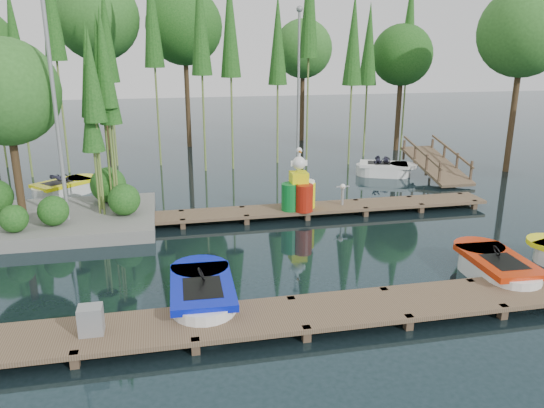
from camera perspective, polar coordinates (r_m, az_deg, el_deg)
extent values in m
plane|color=#1E3138|center=(15.23, -1.46, -4.61)|extent=(90.00, 90.00, 0.00)
cube|color=brown|center=(11.13, 2.85, -11.72)|extent=(18.00, 1.50, 0.10)
cube|color=#4E3B2A|center=(10.54, -20.40, -15.89)|extent=(0.16, 0.16, 0.50)
cube|color=#4E3B2A|center=(11.62, -19.56, -12.58)|extent=(0.16, 0.16, 0.50)
cube|color=#4E3B2A|center=(10.40, -8.21, -15.38)|extent=(0.16, 0.16, 0.50)
cube|color=#4E3B2A|center=(11.49, -8.66, -12.06)|extent=(0.16, 0.16, 0.50)
cube|color=#4E3B2A|center=(10.70, 3.71, -14.23)|extent=(0.16, 0.16, 0.50)
cube|color=#4E3B2A|center=(11.76, 2.05, -11.14)|extent=(0.16, 0.16, 0.50)
cube|color=#4E3B2A|center=(11.41, 14.44, -12.67)|extent=(0.16, 0.16, 0.50)
cube|color=#4E3B2A|center=(12.41, 11.88, -9.95)|extent=(0.16, 0.16, 0.50)
cube|color=#4E3B2A|center=(12.45, 23.54, -10.99)|extent=(0.16, 0.16, 0.50)
cube|color=#4E3B2A|center=(13.37, 20.46, -8.67)|extent=(0.16, 0.16, 0.50)
cube|color=brown|center=(17.64, 0.25, -0.70)|extent=(15.00, 1.20, 0.10)
cube|color=#4E3B2A|center=(17.26, -23.14, -3.22)|extent=(0.16, 0.16, 0.50)
cube|color=#4E3B2A|center=(18.15, -22.60, -2.20)|extent=(0.16, 0.16, 0.50)
cube|color=#4E3B2A|center=(16.96, -16.42, -2.86)|extent=(0.16, 0.16, 0.50)
cube|color=#4E3B2A|center=(17.87, -16.21, -1.85)|extent=(0.16, 0.16, 0.50)
cube|color=#4E3B2A|center=(16.90, -9.55, -2.46)|extent=(0.16, 0.16, 0.50)
cube|color=#4E3B2A|center=(17.81, -9.70, -1.46)|extent=(0.16, 0.16, 0.50)
cube|color=#4E3B2A|center=(17.08, -2.74, -2.03)|extent=(0.16, 0.16, 0.50)
cube|color=#4E3B2A|center=(17.98, -3.24, -1.06)|extent=(0.16, 0.16, 0.50)
cube|color=#4E3B2A|center=(17.49, 3.83, -1.58)|extent=(0.16, 0.16, 0.50)
cube|color=#4E3B2A|center=(18.37, 3.03, -0.66)|extent=(0.16, 0.16, 0.50)
cube|color=#4E3B2A|center=(18.13, 10.02, -1.15)|extent=(0.16, 0.16, 0.50)
cube|color=#4E3B2A|center=(18.98, 8.96, -0.27)|extent=(0.16, 0.16, 0.50)
cube|color=#4E3B2A|center=(18.96, 15.73, -0.73)|extent=(0.16, 0.16, 0.50)
cube|color=#4E3B2A|center=(19.78, 14.47, 0.09)|extent=(0.16, 0.16, 0.50)
cube|color=#4E3B2A|center=(19.96, 20.90, -0.35)|extent=(0.16, 0.16, 0.50)
cube|color=#4E3B2A|center=(20.74, 19.51, 0.42)|extent=(0.16, 0.16, 0.50)
cube|color=slate|center=(18.11, -22.32, -1.77)|extent=(6.20, 4.20, 0.42)
sphere|color=#275F1E|center=(16.94, -22.46, -0.68)|extent=(0.90, 0.90, 0.90)
sphere|color=#275F1E|center=(18.80, -17.20, 1.98)|extent=(1.20, 1.20, 1.20)
sphere|color=#275F1E|center=(16.81, -26.01, -1.44)|extent=(0.80, 0.80, 0.80)
sphere|color=#275F1E|center=(17.24, -15.62, 0.46)|extent=(1.00, 1.00, 1.00)
cylinder|color=#412F1B|center=(18.26, -25.83, 3.88)|extent=(0.24, 0.24, 3.60)
sphere|color=#337128|center=(17.96, -26.73, 10.72)|extent=(3.20, 3.20, 3.20)
cylinder|color=olive|center=(17.78, -17.45, 7.66)|extent=(0.07, 0.07, 5.93)
cone|color=#275F1E|center=(17.60, -18.05, 14.33)|extent=(0.70, 0.70, 2.97)
cylinder|color=olive|center=(17.67, -18.49, 7.07)|extent=(0.07, 0.07, 5.66)
cone|color=#275F1E|center=(17.48, -19.10, 13.48)|extent=(0.70, 0.70, 2.83)
cylinder|color=olive|center=(17.84, -16.74, 6.59)|extent=(0.07, 0.07, 5.22)
cone|color=#275F1E|center=(17.63, -17.25, 12.44)|extent=(0.70, 0.70, 2.61)
cylinder|color=olive|center=(17.06, -18.25, 6.54)|extent=(0.07, 0.07, 5.53)
cone|color=#275F1E|center=(16.85, -18.86, 13.02)|extent=(0.70, 0.70, 2.76)
cylinder|color=olive|center=(17.34, -18.46, 4.11)|extent=(0.07, 0.07, 4.01)
cone|color=#275F1E|center=(17.11, -18.90, 8.70)|extent=(0.70, 0.70, 2.01)
cylinder|color=olive|center=(17.64, -17.10, 7.92)|extent=(0.07, 0.07, 6.11)
cone|color=#275F1E|center=(17.47, -17.71, 14.85)|extent=(0.70, 0.70, 3.05)
cylinder|color=#412F1B|center=(25.98, 24.60, 9.73)|extent=(0.26, 0.26, 6.06)
sphere|color=#337128|center=(25.86, 25.44, 16.38)|extent=(3.81, 3.81, 3.81)
cylinder|color=#412F1B|center=(29.55, 13.49, 10.45)|extent=(0.26, 0.26, 5.02)
sphere|color=#275F1E|center=(29.40, 13.83, 15.31)|extent=(3.16, 3.16, 3.16)
cylinder|color=#412F1B|center=(31.88, 3.28, 11.57)|extent=(0.26, 0.26, 5.31)
sphere|color=#337128|center=(31.74, 3.36, 16.34)|extent=(3.34, 3.34, 3.34)
cylinder|color=#412F1B|center=(30.11, -9.13, 12.18)|extent=(0.26, 0.26, 6.46)
sphere|color=#275F1E|center=(30.03, -9.43, 18.33)|extent=(4.06, 4.06, 4.06)
cylinder|color=#412F1B|center=(30.16, -17.73, 11.99)|extent=(0.26, 0.26, 6.85)
sphere|color=#337128|center=(30.11, -18.34, 18.48)|extent=(4.31, 4.31, 4.31)
cylinder|color=olive|center=(24.88, -25.40, 11.04)|extent=(0.09, 0.09, 7.48)
cone|color=#275F1E|center=(24.82, -26.02, 15.83)|extent=(0.90, 0.90, 4.11)
cylinder|color=olive|center=(25.12, -22.13, 13.97)|extent=(0.09, 0.09, 9.66)
cylinder|color=olive|center=(25.92, -16.99, 12.32)|extent=(0.09, 0.09, 7.69)
cone|color=#275F1E|center=(25.87, -17.42, 17.06)|extent=(0.90, 0.90, 4.23)
cylinder|color=olive|center=(25.44, -12.47, 14.04)|extent=(0.09, 0.09, 8.99)
cone|color=#275F1E|center=(25.46, -12.85, 19.70)|extent=(0.90, 0.90, 4.94)
cylinder|color=olive|center=(23.92, -7.51, 13.46)|extent=(0.09, 0.09, 8.44)
cone|color=#275F1E|center=(23.91, -7.74, 19.12)|extent=(0.90, 0.90, 4.64)
cylinder|color=olive|center=(24.20, -4.42, 13.34)|extent=(0.09, 0.09, 8.22)
cone|color=#275F1E|center=(24.17, -4.55, 18.79)|extent=(0.90, 0.90, 4.52)
cylinder|color=olive|center=(25.48, 0.61, 12.64)|extent=(0.09, 0.09, 7.41)
cone|color=#275F1E|center=(25.42, 0.62, 17.31)|extent=(0.90, 0.90, 4.07)
cylinder|color=olive|center=(26.02, 3.93, 15.30)|extent=(0.09, 0.09, 9.77)
cylinder|color=olive|center=(25.41, 8.56, 12.45)|extent=(0.09, 0.09, 7.40)
cone|color=#275F1E|center=(25.35, 8.77, 17.12)|extent=(0.90, 0.90, 4.07)
cylinder|color=olive|center=(27.40, 10.17, 12.40)|extent=(0.09, 0.09, 7.14)
cone|color=#275F1E|center=(27.33, 10.39, 16.58)|extent=(0.90, 0.90, 3.93)
cylinder|color=olive|center=(29.30, 14.25, 13.87)|extent=(0.09, 0.09, 8.61)
cone|color=#275F1E|center=(29.30, 14.61, 18.58)|extent=(0.90, 0.90, 4.74)
cylinder|color=gray|center=(16.83, -22.18, 8.56)|extent=(0.12, 0.12, 7.00)
cylinder|color=gray|center=(25.87, 2.86, 12.23)|extent=(0.12, 0.12, 7.00)
sphere|color=gray|center=(25.83, 2.98, 20.22)|extent=(0.30, 0.30, 0.30)
cube|color=brown|center=(24.01, 17.20, 4.02)|extent=(1.50, 3.94, 0.95)
cube|color=#4E3B2A|center=(22.30, 17.58, 3.15)|extent=(0.08, 0.08, 0.90)
cube|color=#4E3B2A|center=(23.22, 16.30, 4.05)|extent=(0.08, 0.08, 0.90)
cube|color=#4E3B2A|center=(24.15, 15.11, 4.89)|extent=(0.08, 0.08, 0.90)
cube|color=#4E3B2A|center=(25.09, 14.01, 5.66)|extent=(0.08, 0.08, 0.90)
cube|color=brown|center=(23.56, 15.82, 5.39)|extent=(0.06, 3.54, 0.83)
cube|color=#4E3B2A|center=(23.02, 20.63, 3.26)|extent=(0.08, 0.08, 0.90)
cube|color=#4E3B2A|center=(23.90, 19.27, 4.14)|extent=(0.08, 0.08, 0.90)
cube|color=#4E3B2A|center=(24.81, 18.01, 4.95)|extent=(0.08, 0.08, 0.90)
cube|color=#4E3B2A|center=(25.73, 16.84, 5.71)|extent=(0.08, 0.08, 0.90)
cube|color=brown|center=(24.24, 18.77, 5.44)|extent=(0.06, 3.54, 0.83)
cube|color=white|center=(11.81, -7.47, -10.23)|extent=(1.36, 1.37, 0.60)
cylinder|color=white|center=(12.41, -7.64, -8.84)|extent=(1.36, 1.36, 0.60)
cylinder|color=white|center=(11.23, -7.29, -11.75)|extent=(1.36, 1.36, 0.60)
cube|color=#0715B6|center=(11.67, -7.53, -8.78)|extent=(1.41, 2.33, 0.15)
cylinder|color=#0715B6|center=(12.55, -7.77, -6.89)|extent=(1.38, 1.38, 0.15)
cube|color=black|center=(11.45, -7.49, -9.03)|extent=(0.85, 1.11, 0.07)
torus|color=black|center=(11.73, -7.62, -7.47)|extent=(0.17, 0.31, 0.29)
cube|color=white|center=(14.17, 23.09, -6.82)|extent=(1.29, 1.30, 0.57)
cylinder|color=white|center=(14.66, 21.81, -5.89)|extent=(1.29, 1.29, 0.57)
cylinder|color=white|center=(13.70, 24.48, -7.81)|extent=(1.29, 1.29, 0.57)
cube|color=#BB2909|center=(14.06, 23.24, -5.65)|extent=(1.36, 2.22, 0.15)
cylinder|color=#BB2909|center=(14.77, 21.38, -4.36)|extent=(1.32, 1.32, 0.15)
cube|color=black|center=(13.88, 23.71, -5.78)|extent=(0.81, 1.06, 0.06)
torus|color=black|center=(14.11, 23.00, -4.64)|extent=(0.17, 0.29, 0.27)
cube|color=white|center=(21.78, -21.55, 1.36)|extent=(1.66, 1.66, 0.54)
cylinder|color=white|center=(22.08, -20.28, 1.70)|extent=(1.65, 1.65, 0.54)
cylinder|color=white|center=(21.49, -22.86, 1.01)|extent=(1.65, 1.65, 0.54)
cube|color=#FBF60D|center=(21.71, -21.63, 2.10)|extent=(2.32, 2.25, 0.14)
cylinder|color=#FBF60D|center=(22.16, -19.78, 2.58)|extent=(1.69, 1.69, 0.14)
cube|color=black|center=(21.60, -22.08, 2.10)|extent=(1.20, 1.19, 0.06)
torus|color=black|center=(21.74, -21.37, 2.68)|extent=(0.30, 0.29, 0.26)
imported|color=#1E1E2D|center=(21.52, -22.26, 2.68)|extent=(0.53, 0.52, 0.95)
cube|color=white|center=(23.90, 11.86, 3.49)|extent=(1.55, 1.54, 0.54)
cylinder|color=white|center=(23.92, 13.28, 3.41)|extent=(1.54, 1.54, 0.54)
cylinder|color=white|center=(23.89, 10.44, 3.56)|extent=(1.54, 1.54, 0.54)
cube|color=white|center=(23.84, 11.90, 4.18)|extent=(2.35, 1.89, 0.14)
cylinder|color=white|center=(23.88, 13.98, 4.06)|extent=(1.57, 1.57, 0.14)
cube|color=black|center=(23.82, 11.44, 4.30)|extent=(1.18, 1.04, 0.06)
torus|color=black|center=(23.80, 12.28, 4.62)|extent=(0.31, 0.24, 0.26)
imported|color=#1E1E2D|center=(23.78, 11.34, 4.78)|extent=(0.47, 0.42, 0.88)
imported|color=#1E1E2D|center=(24.13, 12.15, 4.77)|extent=(0.37, 0.32, 0.67)
cube|color=gray|center=(10.79, -18.91, -11.72)|extent=(0.45, 0.38, 0.55)
cylinder|color=#FBF60D|center=(17.76, 3.77, 0.97)|extent=(0.56, 0.56, 0.84)
cylinder|color=#0C6E28|center=(17.42, 2.00, 0.77)|extent=(0.60, 0.60, 0.90)
cylinder|color=white|center=(17.85, 3.64, 1.14)|extent=(0.60, 0.60, 0.90)
cylinder|color=#A01A0B|center=(17.33, 3.44, 0.67)|extent=(0.60, 0.60, 0.90)
cube|color=#FBF60D|center=(17.42, 2.90, 2.89)|extent=(0.55, 0.55, 0.35)
sphere|color=white|center=(17.31, 2.92, 4.41)|extent=(0.44, 0.44, 0.44)
cylinder|color=white|center=(17.26, 2.94, 5.22)|extent=(0.10, 0.10, 0.30)
sphere|color=white|center=(17.23, 2.94, 5.78)|extent=(0.20, 0.20, 0.20)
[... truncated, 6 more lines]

